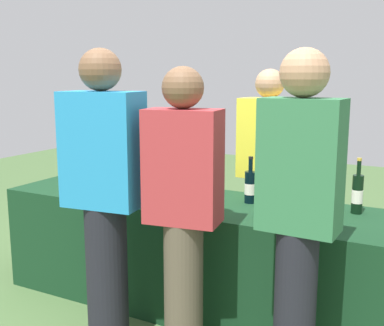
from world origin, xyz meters
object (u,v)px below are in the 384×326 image
Objects in this scene: wine_bottle_4 at (179,179)px; wine_glass_2 at (331,209)px; wine_bottle_7 at (357,194)px; ice_bucket at (309,199)px; guest_0 at (104,192)px; wine_bottle_6 at (285,189)px; wine_bottle_0 at (82,166)px; guest_1 at (183,208)px; guest_2 at (299,211)px; wine_bottle_3 at (160,172)px; server_pouring at (267,169)px; wine_glass_1 at (260,202)px; wine_glass_0 at (155,186)px; wine_bottle_2 at (141,171)px; wine_bottle_5 at (250,186)px; wine_bottle_1 at (99,166)px.

wine_bottle_4 is 1.10m from wine_glass_2.
wine_bottle_7 is 0.30m from ice_bucket.
guest_0 is (-0.06, -0.74, 0.06)m from wine_bottle_4.
wine_bottle_0 is at bearing 179.05° from wine_bottle_6.
guest_1 reaches higher than wine_bottle_7.
wine_bottle_6 is 0.20× the size of guest_2.
wine_bottle_0 reaches higher than wine_bottle_4.
wine_bottle_3 is 0.82m from server_pouring.
wine_glass_1 is 0.40m from wine_glass_2.
wine_bottle_7 is 2.41× the size of wine_glass_0.
ice_bucket is at bearing -2.77° from wine_bottle_4.
wine_bottle_2 is 1.57m from guest_2.
ice_bucket is at bearing -8.50° from wine_bottle_3.
wine_bottle_3 is 0.74m from wine_bottle_5.
guest_2 is (0.61, 0.03, 0.06)m from guest_1.
wine_glass_0 is 0.09× the size of server_pouring.
guest_0 is (-0.49, -1.35, 0.06)m from server_pouring.
wine_glass_2 is at bearing -46.53° from ice_bucket.
wine_glass_1 is at bearing -10.74° from wine_bottle_0.
guest_0 is (-0.56, -0.79, 0.07)m from wine_bottle_5.
wine_bottle_1 is 1.65× the size of ice_bucket.
wine_bottle_7 is (2.07, 0.06, 0.00)m from wine_bottle_0.
wine_bottle_2 is at bearing 126.79° from guest_1.
server_pouring is at bearing 118.34° from wine_bottle_6.
wine_glass_2 is 1.25m from guest_0.
wine_bottle_2 is at bearing 135.97° from wine_glass_0.
guest_0 is (-0.80, -0.78, 0.06)m from wine_bottle_6.
wine_bottle_0 is 1.03× the size of wine_bottle_2.
wine_bottle_4 is 0.72m from wine_glass_1.
wine_bottle_3 reaches higher than wine_bottle_5.
wine_bottle_2 is at bearing 103.83° from guest_0.
wine_bottle_7 is 0.88m from server_pouring.
wine_bottle_3 is at bearing 174.35° from wine_bottle_6.
wine_glass_1 is 0.09× the size of guest_1.
wine_glass_0 is at bearing 178.32° from wine_glass_2.
wine_glass_0 is at bearing -44.03° from wine_bottle_2.
wine_bottle_5 reaches higher than wine_glass_0.
guest_0 reaches higher than wine_bottle_4.
guest_1 reaches higher than ice_bucket.
wine_glass_0 is at bearing -157.92° from wine_bottle_5.
guest_2 is (1.79, -0.75, 0.06)m from wine_bottle_1.
wine_bottle_2 is 0.97× the size of wine_bottle_3.
server_pouring reaches higher than wine_bottle_6.
wine_glass_0 is 0.08× the size of guest_0.
server_pouring reaches higher than wine_bottle_7.
wine_bottle_4 is 0.78m from guest_1.
guest_0 reaches higher than wine_glass_0.
wine_bottle_5 is 0.34m from wine_glass_1.
wine_bottle_2 is 1.49m from wine_glass_2.
wine_bottle_3 is at bearing 171.50° from ice_bucket.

